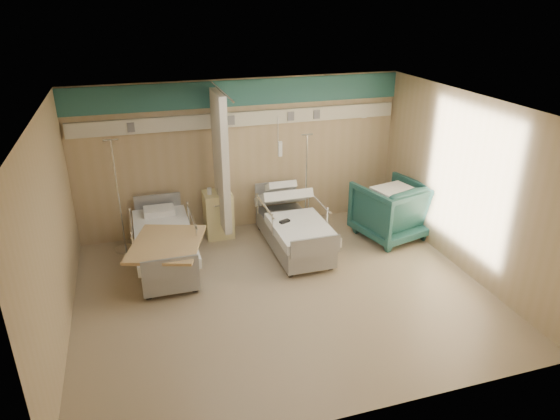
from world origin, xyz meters
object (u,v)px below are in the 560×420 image
at_px(bed_right, 293,232).
at_px(iv_stand_right, 305,209).
at_px(bed_left, 165,250).
at_px(bedside_cabinet, 218,214).
at_px(iv_stand_left, 123,229).
at_px(visitor_armchair, 391,210).

bearing_deg(bed_right, iv_stand_right, 56.96).
relative_size(bed_left, bedside_cabinet, 2.54).
xyz_separation_m(bed_right, iv_stand_left, (-2.84, 0.81, 0.10)).
relative_size(bed_right, bedside_cabinet, 2.54).
height_order(visitor_armchair, iv_stand_right, iv_stand_right).
bearing_deg(iv_stand_left, iv_stand_right, -0.71).
height_order(bed_left, iv_stand_right, iv_stand_right).
bearing_deg(bed_right, bed_left, 180.00).
xyz_separation_m(bedside_cabinet, iv_stand_left, (-1.69, -0.09, -0.01)).
xyz_separation_m(bed_left, iv_stand_right, (2.70, 0.77, 0.06)).
height_order(bed_left, iv_stand_left, iv_stand_left).
bearing_deg(bed_right, iv_stand_left, 164.05).
bearing_deg(bedside_cabinet, iv_stand_right, -4.54).
xyz_separation_m(bed_left, iv_stand_left, (-0.64, 0.81, 0.10)).
distance_m(bed_left, iv_stand_left, 1.03).
relative_size(bed_right, iv_stand_left, 1.08).
bearing_deg(bed_left, iv_stand_right, 15.90).
relative_size(bed_left, iv_stand_right, 1.17).
xyz_separation_m(bed_left, visitor_armchair, (4.05, -0.05, 0.21)).
xyz_separation_m(bedside_cabinet, iv_stand_right, (1.65, -0.13, -0.05)).
relative_size(bedside_cabinet, iv_stand_right, 0.46).
distance_m(bedside_cabinet, visitor_armchair, 3.15).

